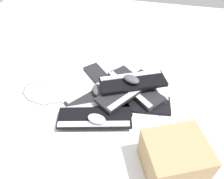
% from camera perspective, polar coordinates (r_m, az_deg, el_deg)
% --- Properties ---
extents(ground_plane, '(3.20, 3.20, 0.00)m').
position_cam_1_polar(ground_plane, '(1.53, -1.31, -0.67)').
color(ground_plane, white).
extents(keyboard_0, '(0.33, 0.46, 0.03)m').
position_cam_1_polar(keyboard_0, '(1.39, -4.31, -5.93)').
color(keyboard_0, black).
rests_on(keyboard_0, ground).
extents(keyboard_1, '(0.19, 0.45, 0.03)m').
position_cam_1_polar(keyboard_1, '(1.45, 6.38, -3.51)').
color(keyboard_1, black).
rests_on(keyboard_1, ground).
extents(keyboard_2, '(0.43, 0.41, 0.03)m').
position_cam_1_polar(keyboard_2, '(1.54, 6.09, 0.17)').
color(keyboard_2, '#232326').
rests_on(keyboard_2, ground).
extents(keyboard_3, '(0.42, 0.42, 0.03)m').
position_cam_1_polar(keyboard_3, '(1.59, -1.48, 2.28)').
color(keyboard_3, '#232326').
rests_on(keyboard_3, ground).
extents(keyboard_4, '(0.44, 0.39, 0.03)m').
position_cam_1_polar(keyboard_4, '(1.50, -3.85, -1.07)').
color(keyboard_4, '#232326').
rests_on(keyboard_4, ground).
extents(keyboard_5, '(0.40, 0.43, 0.03)m').
position_cam_1_polar(keyboard_5, '(1.51, 6.01, 0.82)').
color(keyboard_5, '#232326').
rests_on(keyboard_5, keyboard_2).
extents(keyboard_6, '(0.45, 0.38, 0.03)m').
position_cam_1_polar(keyboard_6, '(1.44, 3.98, -0.12)').
color(keyboard_6, '#232326').
rests_on(keyboard_6, keyboard_5).
extents(keyboard_7, '(0.32, 0.46, 0.03)m').
position_cam_1_polar(keyboard_7, '(1.46, 5.47, 2.03)').
color(keyboard_7, black).
rests_on(keyboard_7, keyboard_6).
extents(keyboard_8, '(0.25, 0.46, 0.03)m').
position_cam_1_polar(keyboard_8, '(1.32, -4.54, -7.49)').
color(keyboard_8, black).
rests_on(keyboard_8, keyboard_0).
extents(mouse_0, '(0.13, 0.12, 0.04)m').
position_cam_1_polar(mouse_0, '(1.49, 12.92, -2.67)').
color(mouse_0, black).
rests_on(mouse_0, ground).
extents(mouse_1, '(0.10, 0.13, 0.04)m').
position_cam_1_polar(mouse_1, '(1.42, 5.11, 2.72)').
color(mouse_1, '#4C4C51').
rests_on(mouse_1, keyboard_7).
extents(mouse_2, '(0.08, 0.12, 0.04)m').
position_cam_1_polar(mouse_2, '(1.27, -4.02, -7.64)').
color(mouse_2, silver).
rests_on(mouse_2, keyboard_8).
extents(mouse_3, '(0.13, 0.10, 0.04)m').
position_cam_1_polar(mouse_3, '(1.47, -3.83, -0.11)').
color(mouse_3, '#4C4C51').
rests_on(mouse_3, keyboard_4).
extents(cable_0, '(0.24, 0.40, 0.01)m').
position_cam_1_polar(cable_0, '(1.58, -18.36, -1.55)').
color(cable_0, '#59595B').
rests_on(cable_0, ground).
extents(cable_1, '(0.37, 0.41, 0.01)m').
position_cam_1_polar(cable_1, '(1.55, 5.96, 0.06)').
color(cable_1, black).
rests_on(cable_1, ground).
extents(cardboard_box, '(0.34, 0.37, 0.20)m').
position_cam_1_polar(cardboard_box, '(1.15, 15.93, -16.57)').
color(cardboard_box, tan).
rests_on(cardboard_box, ground).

